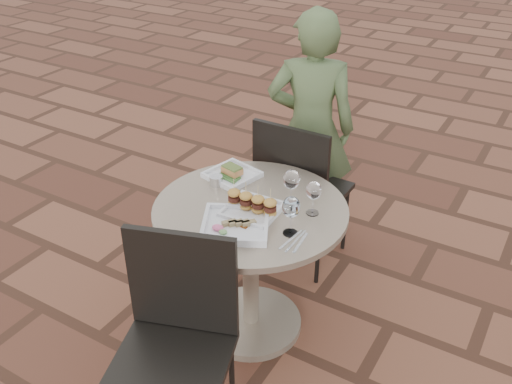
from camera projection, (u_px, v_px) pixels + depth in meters
The scene contains 13 objects.
ground at pixel (282, 346), 2.85m from camera, with size 60.00×60.00×0.00m, color brown.
cafe_table at pixel (251, 250), 2.74m from camera, with size 0.90×0.90×0.73m.
chair_far at pixel (298, 184), 3.15m from camera, with size 0.44×0.44×0.93m.
chair_near at pixel (176, 329), 2.20m from camera, with size 0.56×0.56×0.93m.
diner at pixel (311, 130), 3.37m from camera, with size 0.52×0.34×1.43m, color #465830.
plate_salmon at pixel (232, 174), 2.84m from camera, with size 0.27×0.27×0.06m.
plate_sliders at pixel (252, 206), 2.55m from camera, with size 0.25×0.25×0.15m.
plate_tuna at pixel (235, 224), 2.46m from camera, with size 0.38×0.38×0.03m.
wine_glass_right at pixel (291, 208), 2.37m from camera, with size 0.08×0.08×0.18m.
wine_glass_mid at pixel (291, 180), 2.57m from camera, with size 0.08×0.08×0.18m.
wine_glass_far at pixel (314, 191), 2.51m from camera, with size 0.07×0.07×0.16m.
steel_ramekin at pixel (216, 181), 2.77m from camera, with size 0.06×0.06×0.05m, color silver.
cutlery_set at pixel (296, 241), 2.38m from camera, with size 0.08×0.18×0.00m, color silver, non-canonical shape.
Camera 1 is at (0.93, -1.83, 2.13)m, focal length 40.00 mm.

